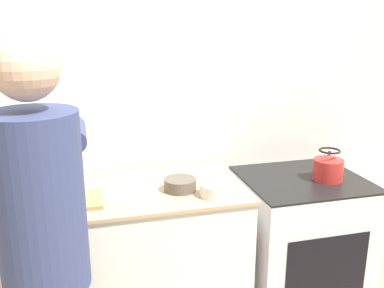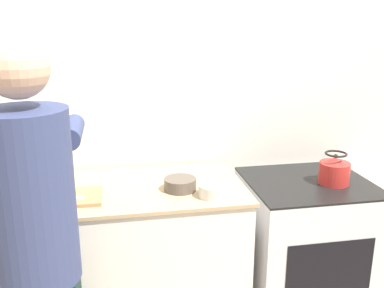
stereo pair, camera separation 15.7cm
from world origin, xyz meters
TOP-DOWN VIEW (x-y plane):
  - wall_back at (0.00, 0.70)m, footprint 8.00×0.05m
  - counter at (-0.39, 0.32)m, footprint 1.81×0.66m
  - oven at (0.93, 0.32)m, footprint 0.70×0.63m
  - person at (-0.47, -0.25)m, footprint 0.37×0.60m
  - cutting_board at (-0.43, 0.21)m, footprint 0.39×0.23m
  - knife at (-0.45, 0.18)m, footprint 0.25×0.06m
  - kettle at (1.05, 0.26)m, footprint 0.17×0.17m
  - bowl_prep at (0.17, 0.23)m, footprint 0.17×0.17m
  - bowl_mixing at (0.32, 0.12)m, footprint 0.16×0.16m

SIDE VIEW (x-z plane):
  - oven at x=0.93m, z-range 0.00..0.90m
  - counter at x=-0.39m, z-range 0.00..0.94m
  - cutting_board at x=-0.43m, z-range 0.94..0.96m
  - knife at x=-0.45m, z-range 0.96..0.97m
  - person at x=-0.47m, z-range 0.08..1.84m
  - bowl_prep at x=0.17m, z-range 0.94..1.00m
  - bowl_mixing at x=0.32m, z-range 0.94..1.00m
  - kettle at x=1.05m, z-range 0.89..1.07m
  - wall_back at x=0.00m, z-range 0.00..2.60m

